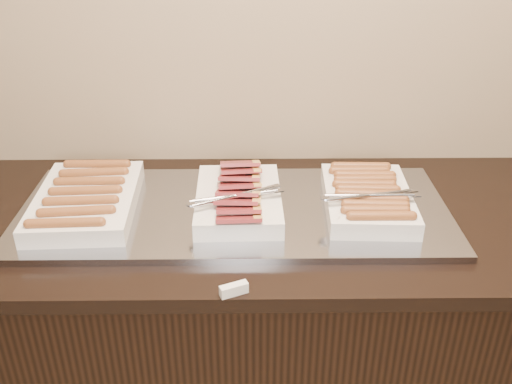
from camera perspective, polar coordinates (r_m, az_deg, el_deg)
counter at (r=1.88m, az=-1.95°, el=-14.04°), size 2.06×0.76×0.90m
warming_tray at (r=1.61m, az=-2.17°, el=-1.89°), size 1.20×0.50×0.02m
dish_left at (r=1.65m, az=-16.60°, el=-0.72°), size 0.29×0.41×0.07m
dish_center at (r=1.58m, az=-1.78°, el=-0.60°), size 0.27×0.37×0.09m
dish_right at (r=1.62m, az=11.11°, el=-0.49°), size 0.27×0.36×0.08m
label_holder at (r=1.31m, az=-2.23°, el=-9.71°), size 0.07×0.04×0.03m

